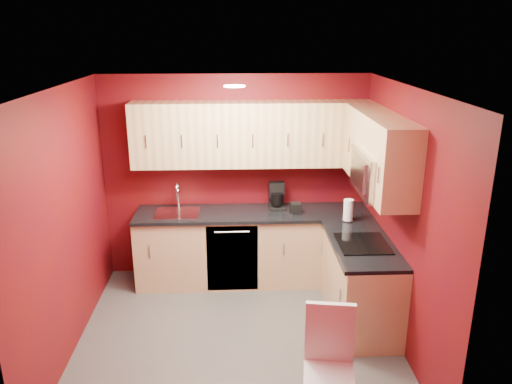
{
  "coord_description": "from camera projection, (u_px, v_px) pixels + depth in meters",
  "views": [
    {
      "loc": [
        -0.0,
        -4.4,
        2.99
      ],
      "look_at": [
        0.21,
        0.55,
        1.37
      ],
      "focal_mm": 35.0,
      "sensor_mm": 36.0,
      "label": 1
    }
  ],
  "objects": [
    {
      "name": "napkin_holder",
      "position": [
        295.0,
        208.0,
        5.89
      ],
      "size": [
        0.14,
        0.14,
        0.13
      ],
      "primitive_type": null,
      "rotation": [
        0.0,
        0.0,
        0.16
      ],
      "color": "black",
      "rests_on": "countertop_back"
    },
    {
      "name": "paper_towel",
      "position": [
        348.0,
        210.0,
        5.64
      ],
      "size": [
        0.18,
        0.18,
        0.25
      ],
      "primitive_type": null,
      "rotation": [
        0.0,
        0.0,
        -0.25
      ],
      "color": "white",
      "rests_on": "countertop_right"
    },
    {
      "name": "wall_right",
      "position": [
        403.0,
        219.0,
        4.78
      ],
      "size": [
        0.0,
        3.0,
        3.0
      ],
      "primitive_type": "plane",
      "rotation": [
        1.57,
        0.0,
        -1.57
      ],
      "color": "#5E0C08",
      "rests_on": "floor"
    },
    {
      "name": "countertop_right",
      "position": [
        362.0,
        244.0,
        5.1
      ],
      "size": [
        0.63,
        1.27,
        0.04
      ],
      "primitive_type": "cube",
      "color": "black",
      "rests_on": "base_cabinets_right"
    },
    {
      "name": "sink",
      "position": [
        177.0,
        210.0,
        5.92
      ],
      "size": [
        0.52,
        0.42,
        0.35
      ],
      "color": "silver",
      "rests_on": "countertop_back"
    },
    {
      "name": "cooktop",
      "position": [
        362.0,
        244.0,
        5.06
      ],
      "size": [
        0.5,
        0.55,
        0.01
      ],
      "primitive_type": "cube",
      "color": "black",
      "rests_on": "countertop_right"
    },
    {
      "name": "dishwasher_front",
      "position": [
        232.0,
        258.0,
        5.83
      ],
      "size": [
        0.6,
        0.02,
        0.82
      ],
      "primitive_type": "cube",
      "color": "black",
      "rests_on": "base_cabinets_back"
    },
    {
      "name": "floor",
      "position": [
        238.0,
        336.0,
        5.1
      ],
      "size": [
        3.2,
        3.2,
        0.0
      ],
      "primitive_type": "plane",
      "color": "#484543",
      "rests_on": "ground"
    },
    {
      "name": "countertop_back",
      "position": [
        253.0,
        213.0,
        5.96
      ],
      "size": [
        2.8,
        0.63,
        0.04
      ],
      "primitive_type": "cube",
      "color": "black",
      "rests_on": "base_cabinets_back"
    },
    {
      "name": "wall_back",
      "position": [
        236.0,
        177.0,
        6.14
      ],
      "size": [
        3.2,
        0.0,
        3.2
      ],
      "primitive_type": "plane",
      "rotation": [
        1.57,
        0.0,
        0.0
      ],
      "color": "#5E0C08",
      "rests_on": "floor"
    },
    {
      "name": "microwave",
      "position": [
        379.0,
        173.0,
        4.84
      ],
      "size": [
        0.42,
        0.76,
        0.42
      ],
      "color": "silver",
      "rests_on": "upper_cabinets_right"
    },
    {
      "name": "base_cabinets_right",
      "position": [
        360.0,
        283.0,
        5.26
      ],
      "size": [
        0.6,
        1.3,
        0.87
      ],
      "primitive_type": "cube",
      "color": "tan",
      "rests_on": "floor"
    },
    {
      "name": "upper_cabinets_right",
      "position": [
        377.0,
        144.0,
        5.0
      ],
      "size": [
        0.35,
        1.55,
        0.75
      ],
      "color": "#D6B379",
      "rests_on": "wall_right"
    },
    {
      "name": "wall_front",
      "position": [
        238.0,
        306.0,
        3.29
      ],
      "size": [
        3.2,
        0.0,
        3.2
      ],
      "primitive_type": "plane",
      "rotation": [
        -1.57,
        0.0,
        0.0
      ],
      "color": "#5E0C08",
      "rests_on": "floor"
    },
    {
      "name": "upper_cabinets_back",
      "position": [
        252.0,
        134.0,
        5.8
      ],
      "size": [
        2.8,
        0.35,
        0.75
      ],
      "primitive_type": "cube",
      "color": "#D6B379",
      "rests_on": "wall_back"
    },
    {
      "name": "wall_left",
      "position": [
        65.0,
        225.0,
        4.65
      ],
      "size": [
        0.0,
        3.0,
        3.0
      ],
      "primitive_type": "plane",
      "rotation": [
        1.57,
        0.0,
        1.57
      ],
      "color": "#5E0C08",
      "rests_on": "floor"
    },
    {
      "name": "base_cabinets_back",
      "position": [
        253.0,
        248.0,
        6.12
      ],
      "size": [
        2.8,
        0.6,
        0.87
      ],
      "primitive_type": "cube",
      "color": "tan",
      "rests_on": "floor"
    },
    {
      "name": "ceiling",
      "position": [
        234.0,
        88.0,
        4.33
      ],
      "size": [
        3.2,
        3.2,
        0.0
      ],
      "primitive_type": "plane",
      "rotation": [
        3.14,
        0.0,
        0.0
      ],
      "color": "white",
      "rests_on": "wall_back"
    },
    {
      "name": "downlight",
      "position": [
        234.0,
        86.0,
        4.62
      ],
      "size": [
        0.2,
        0.2,
        0.01
      ],
      "primitive_type": "cylinder",
      "color": "white",
      "rests_on": "ceiling"
    },
    {
      "name": "coffee_maker",
      "position": [
        277.0,
        196.0,
        6.03
      ],
      "size": [
        0.19,
        0.25,
        0.31
      ],
      "primitive_type": null,
      "rotation": [
        0.0,
        0.0,
        0.02
      ],
      "color": "black",
      "rests_on": "countertop_back"
    },
    {
      "name": "dining_chair",
      "position": [
        329.0,
        370.0,
        3.84
      ],
      "size": [
        0.45,
        0.46,
        0.97
      ],
      "primitive_type": null,
      "rotation": [
        0.0,
        0.0,
        -0.15
      ],
      "color": "silver",
      "rests_on": "floor"
    }
  ]
}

